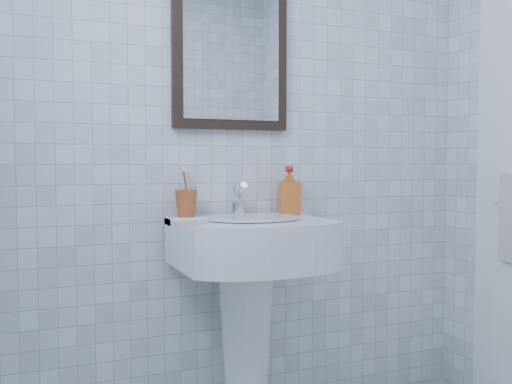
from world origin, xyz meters
name	(u,v)px	position (x,y,z in m)	size (l,w,h in m)	color
wall_back	(242,128)	(0.00, 1.20, 1.25)	(2.20, 0.02, 2.50)	white
washbasin	(248,290)	(-0.06, 0.99, 0.60)	(0.58, 0.43, 0.89)	white
faucet	(239,202)	(-0.06, 1.09, 0.94)	(0.06, 0.12, 0.14)	silver
toothbrush_cup	(186,203)	(-0.27, 1.11, 0.94)	(0.09, 0.09, 0.11)	#B24A22
soap_dispenser	(289,190)	(0.18, 1.11, 0.98)	(0.09, 0.09, 0.20)	red
wall_mirror	(231,55)	(-0.06, 1.18, 1.55)	(0.50, 0.04, 0.62)	black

